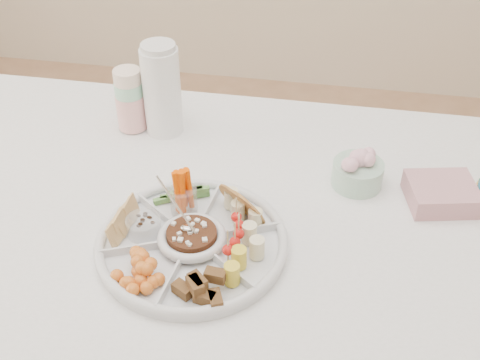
# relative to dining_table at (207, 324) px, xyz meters

# --- Properties ---
(dining_table) EXTENTS (1.52, 1.02, 0.76)m
(dining_table) POSITION_rel_dining_table_xyz_m (0.00, 0.00, 0.00)
(dining_table) COLOR white
(dining_table) RESTS_ON floor
(party_tray) EXTENTS (0.50, 0.50, 0.04)m
(party_tray) POSITION_rel_dining_table_xyz_m (0.01, -0.11, 0.40)
(party_tray) COLOR white
(party_tray) RESTS_ON dining_table
(bean_dip) EXTENTS (0.13, 0.13, 0.04)m
(bean_dip) POSITION_rel_dining_table_xyz_m (0.01, -0.11, 0.41)
(bean_dip) COLOR #5D301B
(bean_dip) RESTS_ON party_tray
(tortillas) EXTENTS (0.14, 0.14, 0.06)m
(tortillas) POSITION_rel_dining_table_xyz_m (0.09, -0.01, 0.42)
(tortillas) COLOR #B6844B
(tortillas) RESTS_ON party_tray
(carrot_cucumber) EXTENTS (0.15, 0.15, 0.10)m
(carrot_cucumber) POSITION_rel_dining_table_xyz_m (-0.04, 0.01, 0.44)
(carrot_cucumber) COLOR #FF5400
(carrot_cucumber) RESTS_ON party_tray
(pita_raisins) EXTENTS (0.13, 0.13, 0.05)m
(pita_raisins) POSITION_rel_dining_table_xyz_m (-0.12, -0.09, 0.42)
(pita_raisins) COLOR tan
(pita_raisins) RESTS_ON party_tray
(cherries) EXTENTS (0.15, 0.15, 0.05)m
(cherries) POSITION_rel_dining_table_xyz_m (-0.07, -0.21, 0.42)
(cherries) COLOR orange
(cherries) RESTS_ON party_tray
(granola_chunks) EXTENTS (0.13, 0.13, 0.04)m
(granola_chunks) POSITION_rel_dining_table_xyz_m (0.06, -0.23, 0.42)
(granola_chunks) COLOR brown
(granola_chunks) RESTS_ON party_tray
(banana_tomato) EXTENTS (0.13, 0.13, 0.08)m
(banana_tomato) POSITION_rel_dining_table_xyz_m (0.14, -0.12, 0.44)
(banana_tomato) COLOR #FFE58B
(banana_tomato) RESTS_ON party_tray
(cup_stack) EXTENTS (0.08, 0.08, 0.21)m
(cup_stack) POSITION_rel_dining_table_xyz_m (-0.25, 0.30, 0.48)
(cup_stack) COLOR white
(cup_stack) RESTS_ON dining_table
(thermos) EXTENTS (0.11, 0.11, 0.25)m
(thermos) POSITION_rel_dining_table_xyz_m (-0.16, 0.30, 0.50)
(thermos) COLOR white
(thermos) RESTS_ON dining_table
(flower_bowl) EXTENTS (0.13, 0.13, 0.09)m
(flower_bowl) POSITION_rel_dining_table_xyz_m (0.33, 0.16, 0.42)
(flower_bowl) COLOR #92BAA6
(flower_bowl) RESTS_ON dining_table
(napkin_stack) EXTENTS (0.17, 0.15, 0.05)m
(napkin_stack) POSITION_rel_dining_table_xyz_m (0.51, 0.13, 0.40)
(napkin_stack) COLOR #C88B94
(napkin_stack) RESTS_ON dining_table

